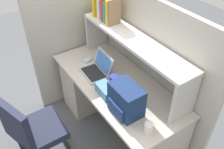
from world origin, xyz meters
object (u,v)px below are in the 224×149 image
snack_canister (114,81)px  computer_mouse (88,60)px  laptop (97,69)px  backpack (126,100)px  paper_cup (149,128)px  office_chair (36,138)px  tissue_box (105,90)px

snack_canister → computer_mouse: bearing=-177.7°
laptop → computer_mouse: laptop is taller
backpack → paper_cup: (0.29, 0.02, -0.09)m
backpack → office_chair: 0.98m
laptop → paper_cup: size_ratio=3.53×
paper_cup → laptop: bearing=176.3°
backpack → snack_canister: (-0.34, 0.12, -0.08)m
backpack → office_chair: backpack is taller
paper_cup → office_chair: bearing=-134.2°
backpack → tissue_box: backpack is taller
paper_cup → office_chair: office_chair is taller
laptop → snack_canister: size_ratio=2.76×
tissue_box → snack_canister: (-0.06, 0.14, 0.01)m
laptop → office_chair: size_ratio=0.35×
laptop → office_chair: 0.92m
backpack → office_chair: (-0.44, -0.73, -0.47)m
tissue_box → laptop: bearing=164.5°
backpack → snack_canister: 0.37m
computer_mouse → office_chair: office_chair is taller
office_chair → paper_cup: bearing=-152.4°
computer_mouse → paper_cup: (1.14, -0.07, 0.03)m
laptop → snack_canister: (0.27, 0.03, 0.01)m
paper_cup → tissue_box: 0.58m
paper_cup → backpack: bearing=-175.2°
backpack → computer_mouse: backpack is taller
laptop → paper_cup: bearing=-3.7°
backpack → laptop: bearing=172.3°
backpack → tissue_box: (-0.28, -0.03, -0.09)m
computer_mouse → paper_cup: 1.15m
tissue_box → snack_canister: 0.16m
backpack → paper_cup: bearing=4.8°
paper_cup → office_chair: 1.12m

